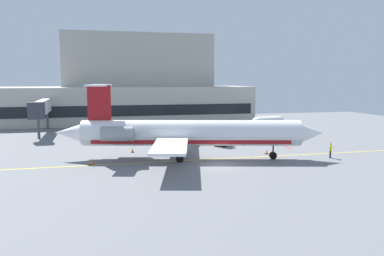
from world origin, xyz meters
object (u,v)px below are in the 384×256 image
at_px(regional_jet, 186,133).
at_px(marshaller, 330,150).
at_px(baggage_tug, 224,139).
at_px(pushback_tractor, 212,131).
at_px(fuel_tank, 268,123).

distance_m(regional_jet, marshaller, 17.72).
height_order(baggage_tug, pushback_tractor, pushback_tractor).
height_order(regional_jet, pushback_tractor, regional_jet).
bearing_deg(baggage_tug, pushback_tractor, 84.36).
bearing_deg(pushback_tractor, baggage_tug, -95.64).
height_order(pushback_tractor, marshaller, pushback_tractor).
height_order(baggage_tug, fuel_tank, fuel_tank).
bearing_deg(regional_jet, pushback_tractor, 63.32).
xyz_separation_m(fuel_tank, marshaller, (-3.72, -25.90, -0.49)).
bearing_deg(fuel_tank, marshaller, -98.18).
xyz_separation_m(baggage_tug, fuel_tank, (13.50, 14.28, 0.49)).
bearing_deg(marshaller, regional_jet, 168.19).
distance_m(pushback_tractor, fuel_tank, 13.94).
height_order(pushback_tractor, fuel_tank, fuel_tank).
bearing_deg(marshaller, pushback_tractor, 113.99).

